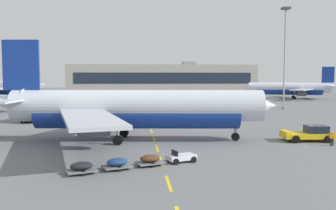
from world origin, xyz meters
The scene contains 10 objects.
ground centered at (40.00, 40.00, 0.00)m, with size 400.00×400.00×0.00m, color slate.
apron_paint_markings centered at (18.00, 37.30, 0.00)m, with size 8.00×94.89×0.01m.
airliner_foreground centered at (15.36, 19.68, 3.95)m, with size 34.82×34.44×12.20m.
pushback_tug centered at (36.67, 17.47, 0.90)m, with size 6.18×3.53×2.08m.
airliner_mid_left centered at (70.62, 98.88, 3.62)m, with size 31.16×29.98×11.19m.
fuel_service_truck centered at (-2.60, 40.19, 1.65)m, with size 4.25×7.39×3.14m.
baggage_train centered at (15.51, 6.52, 0.53)m, with size 11.35×5.56×1.14m.
ground_crew_worker centered at (37.73, 14.23, 0.96)m, with size 0.65×0.35×1.69m.
apron_light_mast_far centered at (51.07, 58.74, 14.98)m, with size 1.80×1.80×23.97m.
terminal_satellite centered at (28.49, 140.86, 6.53)m, with size 82.91×20.87×14.63m.
Camera 1 is at (15.51, -24.06, 7.80)m, focal length 38.62 mm.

